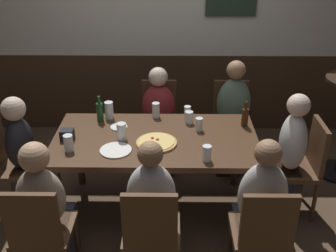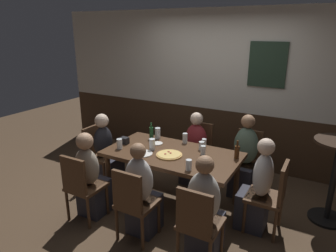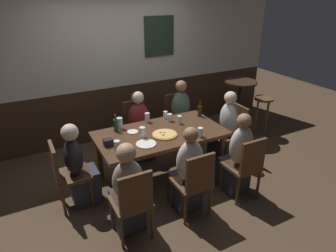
{
  "view_description": "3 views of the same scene",
  "coord_description": "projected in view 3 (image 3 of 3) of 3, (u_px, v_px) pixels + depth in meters",
  "views": [
    {
      "loc": [
        0.14,
        -3.06,
        2.43
      ],
      "look_at": [
        0.11,
        0.04,
        0.83
      ],
      "focal_mm": 44.19,
      "sensor_mm": 36.0,
      "label": 1
    },
    {
      "loc": [
        1.72,
        -3.21,
        2.28
      ],
      "look_at": [
        -0.12,
        0.11,
        1.05
      ],
      "focal_mm": 32.46,
      "sensor_mm": 36.0,
      "label": 2
    },
    {
      "loc": [
        -1.6,
        -3.27,
        2.51
      ],
      "look_at": [
        0.11,
        -0.02,
        0.82
      ],
      "focal_mm": 31.92,
      "sensor_mm": 36.0,
      "label": 3
    }
  ],
  "objects": [
    {
      "name": "ground_plane",
      "position": [
        161.0,
        178.0,
        4.35
      ],
      "size": [
        12.0,
        12.0,
        0.0
      ],
      "primitive_type": "plane",
      "color": "#4C3826"
    },
    {
      "name": "wall_back",
      "position": [
        118.0,
        66.0,
        5.13
      ],
      "size": [
        6.4,
        0.13,
        2.6
      ],
      "color": "#3D2819",
      "rests_on": "ground_plane"
    },
    {
      "name": "dining_table",
      "position": [
        160.0,
        137.0,
        4.07
      ],
      "size": [
        1.73,
        0.93,
        0.74
      ],
      "color": "#472D1C",
      "rests_on": "ground_plane"
    },
    {
      "name": "chair_right_far",
      "position": [
        177.0,
        116.0,
        5.17
      ],
      "size": [
        0.4,
        0.4,
        0.88
      ],
      "color": "#513521",
      "rests_on": "ground_plane"
    },
    {
      "name": "chair_mid_near",
      "position": [
        195.0,
        181.0,
        3.43
      ],
      "size": [
        0.4,
        0.4,
        0.88
      ],
      "color": "#513521",
      "rests_on": "ground_plane"
    },
    {
      "name": "chair_head_west",
      "position": [
        66.0,
        172.0,
        3.6
      ],
      "size": [
        0.4,
        0.4,
        0.88
      ],
      "color": "#513521",
      "rests_on": "ground_plane"
    },
    {
      "name": "chair_right_near",
      "position": [
        246.0,
        165.0,
        3.76
      ],
      "size": [
        0.4,
        0.4,
        0.88
      ],
      "color": "#513521",
      "rests_on": "ground_plane"
    },
    {
      "name": "chair_left_near",
      "position": [
        133.0,
        201.0,
        3.11
      ],
      "size": [
        0.4,
        0.4,
        0.88
      ],
      "color": "#513521",
      "rests_on": "ground_plane"
    },
    {
      "name": "chair_head_east",
      "position": [
        233.0,
        130.0,
        4.68
      ],
      "size": [
        0.4,
        0.4,
        0.88
      ],
      "color": "#513521",
      "rests_on": "ground_plane"
    },
    {
      "name": "chair_mid_far",
      "position": [
        136.0,
        125.0,
        4.85
      ],
      "size": [
        0.4,
        0.4,
        0.88
      ],
      "color": "#513521",
      "rests_on": "ground_plane"
    },
    {
      "name": "person_right_far",
      "position": [
        182.0,
        120.0,
        5.05
      ],
      "size": [
        0.34,
        0.37,
        1.17
      ],
      "color": "#2D2D38",
      "rests_on": "ground_plane"
    },
    {
      "name": "person_mid_near",
      "position": [
        187.0,
        176.0,
        3.58
      ],
      "size": [
        0.34,
        0.37,
        1.13
      ],
      "color": "#2D2D38",
      "rests_on": "ground_plane"
    },
    {
      "name": "person_head_west",
      "position": [
        80.0,
        171.0,
        3.68
      ],
      "size": [
        0.37,
        0.34,
        1.1
      ],
      "color": "#2D2D38",
      "rests_on": "ground_plane"
    },
    {
      "name": "person_right_near",
      "position": [
        237.0,
        160.0,
        3.89
      ],
      "size": [
        0.34,
        0.37,
        1.14
      ],
      "color": "#2D2D38",
      "rests_on": "ground_plane"
    },
    {
      "name": "person_left_near",
      "position": [
        127.0,
        194.0,
        3.25
      ],
      "size": [
        0.34,
        0.37,
        1.11
      ],
      "color": "#2D2D38",
      "rests_on": "ground_plane"
    },
    {
      "name": "person_head_east",
      "position": [
        225.0,
        133.0,
        4.62
      ],
      "size": [
        0.37,
        0.34,
        1.14
      ],
      "color": "#2D2D38",
      "rests_on": "ground_plane"
    },
    {
      "name": "person_mid_far",
      "position": [
        140.0,
        131.0,
        4.73
      ],
      "size": [
        0.34,
        0.37,
        1.1
      ],
      "color": "#2D2D38",
      "rests_on": "ground_plane"
    },
    {
      "name": "pizza",
      "position": [
        165.0,
        134.0,
        3.96
      ],
      "size": [
        0.34,
        0.34,
        0.03
      ],
      "color": "tan",
      "rests_on": "dining_table"
    },
    {
      "name": "tumbler_water",
      "position": [
        117.0,
        146.0,
        3.55
      ],
      "size": [
        0.07,
        0.07,
        0.14
      ],
      "color": "silver",
      "rests_on": "dining_table"
    },
    {
      "name": "tumbler_short",
      "position": [
        165.0,
        115.0,
        4.46
      ],
      "size": [
        0.06,
        0.06,
        0.11
      ],
      "color": "silver",
      "rests_on": "dining_table"
    },
    {
      "name": "pint_glass_stout",
      "position": [
        142.0,
        133.0,
        3.86
      ],
      "size": [
        0.08,
        0.08,
        0.15
      ],
      "color": "silver",
      "rests_on": "dining_table"
    },
    {
      "name": "highball_clear",
      "position": [
        170.0,
        118.0,
        4.37
      ],
      "size": [
        0.07,
        0.07,
        0.11
      ],
      "color": "silver",
      "rests_on": "dining_table"
    },
    {
      "name": "beer_glass_tall",
      "position": [
        200.0,
        133.0,
        3.9
      ],
      "size": [
        0.07,
        0.07,
        0.13
      ],
      "color": "silver",
      "rests_on": "dining_table"
    },
    {
      "name": "beer_glass_half",
      "position": [
        179.0,
        120.0,
        4.29
      ],
      "size": [
        0.06,
        0.06,
        0.12
      ],
      "color": "silver",
      "rests_on": "dining_table"
    },
    {
      "name": "pint_glass_pale",
      "position": [
        120.0,
        124.0,
        4.12
      ],
      "size": [
        0.08,
        0.08,
        0.16
      ],
      "color": "silver",
      "rests_on": "dining_table"
    },
    {
      "name": "pint_glass_amber",
      "position": [
        147.0,
        118.0,
        4.33
      ],
      "size": [
        0.07,
        0.07,
        0.14
      ],
      "color": "silver",
      "rests_on": "dining_table"
    },
    {
      "name": "beer_bottle_green",
      "position": [
        116.0,
        125.0,
        4.04
      ],
      "size": [
        0.06,
        0.06,
        0.24
      ],
      "color": "#194723",
      "rests_on": "dining_table"
    },
    {
      "name": "beer_bottle_brown",
      "position": [
        200.0,
        111.0,
        4.52
      ],
      "size": [
        0.06,
        0.06,
        0.23
      ],
      "color": "#42230F",
      "rests_on": "dining_table"
    },
    {
      "name": "plate_white_large",
      "position": [
        146.0,
        144.0,
        3.73
      ],
      "size": [
        0.25,
        0.25,
        0.01
      ],
      "primitive_type": "cylinder",
      "color": "white",
      "rests_on": "dining_table"
    },
    {
      "name": "plate_white_small",
      "position": [
        133.0,
        132.0,
        4.04
      ],
      "size": [
        0.15,
        0.15,
        0.01
      ],
      "primitive_type": "cylinder",
      "color": "white",
      "rests_on": "dining_table"
    },
    {
      "name": "condiment_caddy",
      "position": [
        108.0,
        142.0,
        3.68
      ],
      "size": [
        0.11,
        0.09,
        0.09
      ],
      "primitive_type": "cube",
      "color": "black",
      "rests_on": "dining_table"
    },
    {
      "name": "side_bar_table",
      "position": [
        239.0,
        104.0,
        5.37
      ],
      "size": [
        0.56,
        0.56,
        1.05
      ],
      "color": "black",
      "rests_on": "ground_plane"
    },
    {
      "name": "bar_stool",
      "position": [
        263.0,
        106.0,
        5.46
      ],
      "size": [
        0.34,
        0.34,
        0.72
      ],
      "color": "brown",
      "rests_on": "ground_plane"
    }
  ]
}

